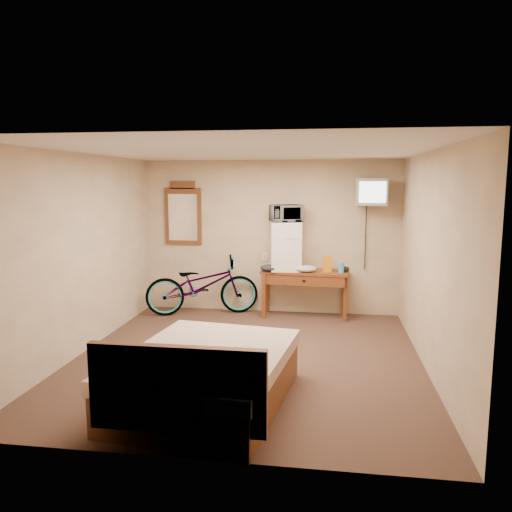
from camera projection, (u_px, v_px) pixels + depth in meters
The scene contains 13 objects.
room at pixel (247, 258), 5.95m from camera, with size 4.60×4.64×2.50m.
desk at pixel (305, 278), 7.91m from camera, with size 1.41×0.63×0.75m.
mini_fridge at pixel (286, 246), 7.92m from camera, with size 0.53×0.52×0.77m.
microwave at pixel (286, 213), 7.85m from camera, with size 0.48×0.33×0.27m, color white.
snack_bag at pixel (327, 264), 7.78m from camera, with size 0.13×0.07×0.25m, color orange.
blue_cup at pixel (341, 268), 7.73m from camera, with size 0.09×0.09×0.16m, color #429FE2.
cloth_cream at pixel (306, 269), 7.79m from camera, with size 0.35×0.27×0.11m, color beige.
cloth_dark_a at pixel (270, 268), 7.84m from camera, with size 0.30×0.22×0.11m, color black.
cloth_dark_b at pixel (344, 269), 7.86m from camera, with size 0.18×0.14×0.08m, color black.
crt_television at pixel (371, 192), 7.59m from camera, with size 0.49×0.58×0.41m.
wall_mirror at pixel (183, 214), 8.33m from camera, with size 0.62×0.04×1.06m.
bicycle at pixel (202, 285), 8.12m from camera, with size 0.64×1.83×0.96m, color black.
bed at pixel (205, 377), 4.77m from camera, with size 1.70×2.10×0.90m.
Camera 1 is at (0.95, -5.81, 2.14)m, focal length 35.00 mm.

